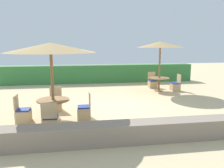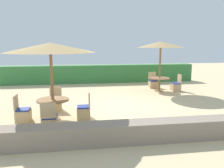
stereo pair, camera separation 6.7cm
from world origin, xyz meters
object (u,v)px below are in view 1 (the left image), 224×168
at_px(patio_chair_front_left_north, 56,104).
at_px(patio_chair_front_left_east, 84,111).
at_px(round_table_back_right, 159,80).
at_px(round_table_front_left, 53,104).
at_px(parasol_back_right, 160,45).
at_px(patio_chair_back_right_north, 152,83).
at_px(patio_chair_front_left_south, 50,122).
at_px(parasol_front_left, 51,48).
at_px(patio_chair_front_left_west, 23,114).
at_px(patio_chair_back_right_east, 175,86).

height_order(patio_chair_front_left_north, patio_chair_front_left_east, same).
height_order(round_table_back_right, round_table_front_left, round_table_back_right).
xyz_separation_m(parasol_back_right, patio_chair_back_right_north, (-0.02, 1.01, -2.30)).
bearing_deg(round_table_front_left, patio_chair_front_left_north, 92.09).
bearing_deg(patio_chair_back_right_north, patio_chair_front_left_east, 49.83).
bearing_deg(patio_chair_front_left_south, parasol_front_left, 90.47).
distance_m(round_table_back_right, patio_chair_front_left_west, 7.50).
bearing_deg(patio_chair_front_left_west, patio_chair_back_right_east, 118.87).
bearing_deg(round_table_back_right, round_table_front_left, -143.10).
bearing_deg(patio_chair_front_left_east, patio_chair_front_left_west, 91.23).
bearing_deg(patio_chair_back_right_east, round_table_front_left, 122.21).
bearing_deg(patio_chair_front_left_east, patio_chair_back_right_north, -40.17).
bearing_deg(round_table_front_left, patio_chair_front_left_west, -176.61).
bearing_deg(patio_chair_back_right_north, patio_chair_front_left_north, 36.38).
bearing_deg(round_table_front_left, patio_chair_front_left_east, -0.84).
distance_m(round_table_front_left, patio_chair_front_left_south, 1.04).
height_order(parasol_back_right, round_table_back_right, parasol_back_right).
height_order(patio_chair_back_right_east, parasol_front_left, parasol_front_left).
bearing_deg(patio_chair_front_left_west, patio_chair_front_left_east, 91.23).
relative_size(patio_chair_back_right_north, parasol_front_left, 0.31).
bearing_deg(round_table_front_left, parasol_front_left, 90.00).
bearing_deg(parasol_back_right, patio_chair_front_left_east, -136.76).
bearing_deg(parasol_front_left, patio_chair_front_left_west, -176.61).
xyz_separation_m(parasol_back_right, patio_chair_front_left_south, (-5.30, -4.98, -2.30)).
xyz_separation_m(round_table_front_left, patio_chair_front_left_west, (-1.01, -0.06, -0.32)).
distance_m(parasol_front_left, round_table_front_left, 1.89).
height_order(patio_chair_front_left_north, patio_chair_front_left_south, same).
xyz_separation_m(patio_chair_back_right_east, patio_chair_front_left_west, (-7.29, -4.02, 0.00)).
bearing_deg(round_table_back_right, patio_chair_front_left_east, -136.76).
bearing_deg(patio_chair_back_right_east, round_table_back_right, 88.66).
relative_size(patio_chair_front_left_east, patio_chair_front_left_south, 1.00).
relative_size(patio_chair_back_right_east, round_table_front_left, 0.84).
xyz_separation_m(patio_chair_back_right_east, patio_chair_front_left_east, (-5.24, -3.98, 0.00)).
bearing_deg(patio_chair_front_left_south, patio_chair_front_left_east, 43.02).
relative_size(parasol_back_right, patio_chair_back_right_north, 2.95).
bearing_deg(parasol_back_right, patio_chair_front_left_south, -136.80).
relative_size(patio_chair_back_right_north, round_table_front_left, 0.84).
bearing_deg(parasol_front_left, round_table_back_right, 36.90).
distance_m(patio_chair_front_left_east, patio_chair_front_left_south, 1.43).
xyz_separation_m(parasol_back_right, round_table_front_left, (-5.31, -3.98, -1.99)).
bearing_deg(patio_chair_front_left_east, patio_chair_front_left_north, 45.01).
xyz_separation_m(patio_chair_back_right_east, patio_chair_front_left_north, (-6.33, -2.89, 0.00)).
relative_size(patio_chair_back_right_east, patio_chair_front_left_east, 1.00).
distance_m(parasol_back_right, patio_chair_front_left_north, 6.51).
height_order(round_table_back_right, patio_chair_back_right_north, patio_chair_back_right_north).
height_order(patio_chair_back_right_east, patio_chair_back_right_north, same).
bearing_deg(patio_chair_back_right_east, patio_chair_front_left_east, 127.21).
bearing_deg(patio_chair_back_right_east, patio_chair_front_left_north, 114.51).
relative_size(round_table_back_right, patio_chair_front_left_south, 1.22).
distance_m(parasol_back_right, patio_chair_back_right_east, 2.50).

